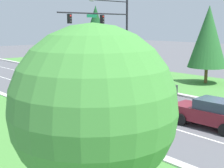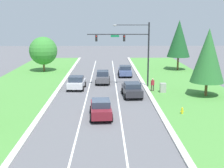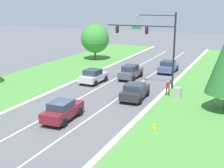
{
  "view_description": "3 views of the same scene",
  "coord_description": "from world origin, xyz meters",
  "px_view_note": "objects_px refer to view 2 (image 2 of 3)",
  "views": [
    {
      "loc": [
        -15.97,
        -9.27,
        5.88
      ],
      "look_at": [
        -2.13,
        6.25,
        1.97
      ],
      "focal_mm": 50.0,
      "sensor_mm": 36.0,
      "label": 1
    },
    {
      "loc": [
        0.52,
        -27.41,
        8.78
      ],
      "look_at": [
        1.14,
        6.87,
        1.71
      ],
      "focal_mm": 50.0,
      "sensor_mm": 36.0,
      "label": 2
    },
    {
      "loc": [
        13.73,
        -20.57,
        9.59
      ],
      "look_at": [
        0.9,
        7.96,
        1.3
      ],
      "focal_mm": 50.0,
      "sensor_mm": 36.0,
      "label": 3
    }
  ],
  "objects_px": {
    "fire_hydrant": "(182,111)",
    "oak_far_left_tree": "(43,51)",
    "pedestrian": "(153,84)",
    "conifer_far_right_tree": "(208,56)",
    "charcoal_sedan": "(132,89)",
    "graphite_sedan": "(103,77)",
    "traffic_signal_mast": "(131,45)",
    "utility_cabinet": "(163,88)",
    "silver_sedan": "(76,83)",
    "slate_blue_sedan": "(125,71)",
    "burgundy_sedan": "(101,108)",
    "conifer_near_right_tree": "(179,39)"
  },
  "relations": [
    {
      "from": "fire_hydrant",
      "to": "oak_far_left_tree",
      "type": "height_order",
      "value": "oak_far_left_tree"
    },
    {
      "from": "pedestrian",
      "to": "conifer_far_right_tree",
      "type": "bearing_deg",
      "value": 140.38
    },
    {
      "from": "conifer_far_right_tree",
      "to": "oak_far_left_tree",
      "type": "height_order",
      "value": "conifer_far_right_tree"
    },
    {
      "from": "charcoal_sedan",
      "to": "fire_hydrant",
      "type": "bearing_deg",
      "value": -63.05
    },
    {
      "from": "oak_far_left_tree",
      "to": "graphite_sedan",
      "type": "bearing_deg",
      "value": -44.51
    },
    {
      "from": "pedestrian",
      "to": "fire_hydrant",
      "type": "distance_m",
      "value": 9.7
    },
    {
      "from": "charcoal_sedan",
      "to": "conifer_far_right_tree",
      "type": "distance_m",
      "value": 9.49
    },
    {
      "from": "traffic_signal_mast",
      "to": "utility_cabinet",
      "type": "distance_m",
      "value": 7.13
    },
    {
      "from": "charcoal_sedan",
      "to": "utility_cabinet",
      "type": "xyz_separation_m",
      "value": [
        3.93,
        1.76,
        -0.25
      ]
    },
    {
      "from": "silver_sedan",
      "to": "slate_blue_sedan",
      "type": "height_order",
      "value": "silver_sedan"
    },
    {
      "from": "burgundy_sedan",
      "to": "pedestrian",
      "type": "relative_size",
      "value": 2.69
    },
    {
      "from": "traffic_signal_mast",
      "to": "burgundy_sedan",
      "type": "height_order",
      "value": "traffic_signal_mast"
    },
    {
      "from": "silver_sedan",
      "to": "conifer_near_right_tree",
      "type": "distance_m",
      "value": 22.81
    },
    {
      "from": "oak_far_left_tree",
      "to": "conifer_far_right_tree",
      "type": "bearing_deg",
      "value": -38.93
    },
    {
      "from": "slate_blue_sedan",
      "to": "graphite_sedan",
      "type": "distance_m",
      "value": 6.53
    },
    {
      "from": "traffic_signal_mast",
      "to": "conifer_near_right_tree",
      "type": "height_order",
      "value": "conifer_near_right_tree"
    },
    {
      "from": "charcoal_sedan",
      "to": "conifer_far_right_tree",
      "type": "height_order",
      "value": "conifer_far_right_tree"
    },
    {
      "from": "slate_blue_sedan",
      "to": "fire_hydrant",
      "type": "bearing_deg",
      "value": -78.2
    },
    {
      "from": "pedestrian",
      "to": "conifer_near_right_tree",
      "type": "distance_m",
      "value": 18.64
    },
    {
      "from": "traffic_signal_mast",
      "to": "oak_far_left_tree",
      "type": "relative_size",
      "value": 1.42
    },
    {
      "from": "traffic_signal_mast",
      "to": "silver_sedan",
      "type": "relative_size",
      "value": 2.03
    },
    {
      "from": "silver_sedan",
      "to": "conifer_far_right_tree",
      "type": "xyz_separation_m",
      "value": [
        15.47,
        -4.15,
        3.92
      ]
    },
    {
      "from": "silver_sedan",
      "to": "conifer_near_right_tree",
      "type": "bearing_deg",
      "value": 44.56
    },
    {
      "from": "graphite_sedan",
      "to": "conifer_near_right_tree",
      "type": "relative_size",
      "value": 0.54
    },
    {
      "from": "traffic_signal_mast",
      "to": "pedestrian",
      "type": "bearing_deg",
      "value": -49.45
    },
    {
      "from": "traffic_signal_mast",
      "to": "oak_far_left_tree",
      "type": "distance_m",
      "value": 19.01
    },
    {
      "from": "traffic_signal_mast",
      "to": "conifer_far_right_tree",
      "type": "relative_size",
      "value": 1.08
    },
    {
      "from": "fire_hydrant",
      "to": "conifer_near_right_tree",
      "type": "distance_m",
      "value": 27.32
    },
    {
      "from": "burgundy_sedan",
      "to": "graphite_sedan",
      "type": "relative_size",
      "value": 0.97
    },
    {
      "from": "graphite_sedan",
      "to": "traffic_signal_mast",
      "type": "bearing_deg",
      "value": -34.44
    },
    {
      "from": "traffic_signal_mast",
      "to": "conifer_near_right_tree",
      "type": "xyz_separation_m",
      "value": [
        9.36,
        13.81,
        -0.06
      ]
    },
    {
      "from": "graphite_sedan",
      "to": "pedestrian",
      "type": "bearing_deg",
      "value": -41.05
    },
    {
      "from": "charcoal_sedan",
      "to": "oak_far_left_tree",
      "type": "distance_m",
      "value": 22.78
    },
    {
      "from": "graphite_sedan",
      "to": "charcoal_sedan",
      "type": "bearing_deg",
      "value": -65.95
    },
    {
      "from": "slate_blue_sedan",
      "to": "pedestrian",
      "type": "relative_size",
      "value": 2.64
    },
    {
      "from": "utility_cabinet",
      "to": "traffic_signal_mast",
      "type": "bearing_deg",
      "value": 135.76
    },
    {
      "from": "silver_sedan",
      "to": "traffic_signal_mast",
      "type": "bearing_deg",
      "value": 11.93
    },
    {
      "from": "conifer_far_right_tree",
      "to": "fire_hydrant",
      "type": "bearing_deg",
      "value": -122.27
    },
    {
      "from": "utility_cabinet",
      "to": "conifer_far_right_tree",
      "type": "distance_m",
      "value": 6.55
    },
    {
      "from": "traffic_signal_mast",
      "to": "graphite_sedan",
      "type": "bearing_deg",
      "value": 145.25
    },
    {
      "from": "conifer_near_right_tree",
      "to": "oak_far_left_tree",
      "type": "distance_m",
      "value": 23.48
    },
    {
      "from": "burgundy_sedan",
      "to": "fire_hydrant",
      "type": "height_order",
      "value": "burgundy_sedan"
    },
    {
      "from": "graphite_sedan",
      "to": "conifer_far_right_tree",
      "type": "xyz_separation_m",
      "value": [
        12.12,
        -8.0,
        3.88
      ]
    },
    {
      "from": "fire_hydrant",
      "to": "conifer_far_right_tree",
      "type": "relative_size",
      "value": 0.09
    },
    {
      "from": "slate_blue_sedan",
      "to": "pedestrian",
      "type": "distance_m",
      "value": 11.37
    },
    {
      "from": "utility_cabinet",
      "to": "pedestrian",
      "type": "bearing_deg",
      "value": 150.37
    },
    {
      "from": "burgundy_sedan",
      "to": "oak_far_left_tree",
      "type": "height_order",
      "value": "oak_far_left_tree"
    },
    {
      "from": "conifer_far_right_tree",
      "to": "burgundy_sedan",
      "type": "bearing_deg",
      "value": -147.15
    },
    {
      "from": "traffic_signal_mast",
      "to": "conifer_near_right_tree",
      "type": "relative_size",
      "value": 0.97
    },
    {
      "from": "pedestrian",
      "to": "conifer_near_right_tree",
      "type": "xyz_separation_m",
      "value": [
        6.91,
        16.68,
        4.63
      ]
    }
  ]
}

